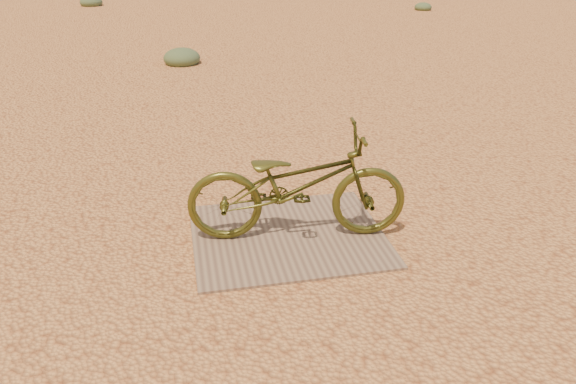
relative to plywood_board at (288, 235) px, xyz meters
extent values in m
plane|color=tan|center=(0.24, -0.59, -0.01)|extent=(120.00, 120.00, 0.00)
cube|color=#7D6953|center=(0.00, 0.00, 0.00)|extent=(1.57, 1.34, 0.02)
imported|color=#414417|center=(0.07, -0.02, 0.47)|extent=(1.82, 0.84, 0.92)
ellipsoid|color=#4E6240|center=(-0.64, 6.57, -0.01)|extent=(0.67, 0.67, 0.37)
ellipsoid|color=#4E6240|center=(6.58, 12.14, -0.01)|extent=(0.50, 0.50, 0.28)
ellipsoid|color=#4E6240|center=(-3.12, 15.10, -0.01)|extent=(0.68, 0.68, 0.38)
camera|label=1|loc=(-0.82, -3.97, 2.36)|focal=35.00mm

